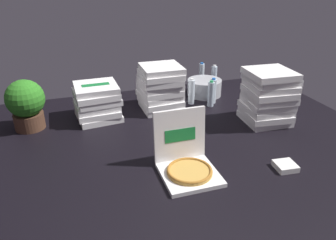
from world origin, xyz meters
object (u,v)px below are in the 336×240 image
ice_bucket (204,87)px  open_pizza_box (186,161)px  napkin_pile (285,166)px  pizza_stack_left_near (160,88)px  water_bottle_2 (181,82)px  water_bottle_1 (214,77)px  pizza_stack_right_near (97,102)px  water_bottle_3 (192,92)px  potted_plant (26,103)px  pizza_stack_right_far (268,97)px  water_bottle_5 (211,94)px  water_bottle_4 (213,91)px  water_bottle_0 (179,84)px  water_bottle_6 (201,74)px

ice_bucket → open_pizza_box: bearing=-118.3°
ice_bucket → napkin_pile: 1.40m
pizza_stack_left_near → water_bottle_2: 0.47m
pizza_stack_left_near → water_bottle_1: size_ratio=1.60×
pizza_stack_right_near → water_bottle_1: (1.29, 0.41, -0.03)m
water_bottle_3 → potted_plant: bearing=-176.5°
pizza_stack_right_far → water_bottle_5: (-0.30, 0.46, -0.11)m
ice_bucket → water_bottle_1: (0.19, 0.18, 0.04)m
pizza_stack_left_near → water_bottle_4: bearing=-3.5°
open_pizza_box → water_bottle_0: (0.42, 1.32, 0.04)m
ice_bucket → water_bottle_5: (-0.06, -0.29, 0.04)m
open_pizza_box → pizza_stack_right_near: size_ratio=0.99×
ice_bucket → napkin_pile: ice_bucket is taller
napkin_pile → water_bottle_2: bearing=95.9°
pizza_stack_right_far → water_bottle_6: bearing=97.3°
pizza_stack_right_near → potted_plant: 0.56m
open_pizza_box → water_bottle_2: bearing=71.2°
ice_bucket → pizza_stack_right_far: bearing=-72.5°
water_bottle_4 → ice_bucket: bearing=87.5°
open_pizza_box → water_bottle_5: open_pizza_box is taller
open_pizza_box → water_bottle_1: open_pizza_box is taller
water_bottle_5 → water_bottle_6: (0.16, 0.60, 0.00)m
ice_bucket → water_bottle_5: bearing=-102.2°
water_bottle_6 → water_bottle_0: bearing=-146.8°
water_bottle_5 → napkin_pile: bearing=-88.8°
water_bottle_0 → pizza_stack_left_near: bearing=-135.1°
open_pizza_box → water_bottle_0: 1.38m
water_bottle_0 → water_bottle_5: size_ratio=1.00×
pizza_stack_right_far → water_bottle_5: 0.55m
open_pizza_box → water_bottle_5: bearing=57.5°
water_bottle_0 → napkin_pile: water_bottle_0 is taller
ice_bucket → water_bottle_6: size_ratio=1.38×
water_bottle_6 → water_bottle_4: bearing=-101.6°
pizza_stack_right_near → napkin_pile: pizza_stack_right_near is taller
open_pizza_box → napkin_pile: size_ratio=2.99×
open_pizza_box → water_bottle_6: bearing=63.7°
pizza_stack_right_far → potted_plant: pizza_stack_right_far is taller
pizza_stack_right_far → water_bottle_2: bearing=116.2°
water_bottle_4 → water_bottle_0: bearing=128.2°
open_pizza_box → ice_bucket: (0.67, 1.23, 0.00)m
pizza_stack_right_near → water_bottle_2: bearing=22.5°
open_pizza_box → napkin_pile: bearing=-15.1°
pizza_stack_right_near → water_bottle_4: (1.09, 0.01, -0.03)m
napkin_pile → ice_bucket: bearing=88.4°
water_bottle_0 → ice_bucket: bearing=-18.1°
pizza_stack_right_near → ice_bucket: size_ratio=1.14×
water_bottle_0 → water_bottle_6: size_ratio=1.00×
water_bottle_2 → water_bottle_3: bearing=-92.2°
water_bottle_4 → pizza_stack_right_far: bearing=-64.9°
open_pizza_box → napkin_pile: (0.63, -0.17, -0.06)m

